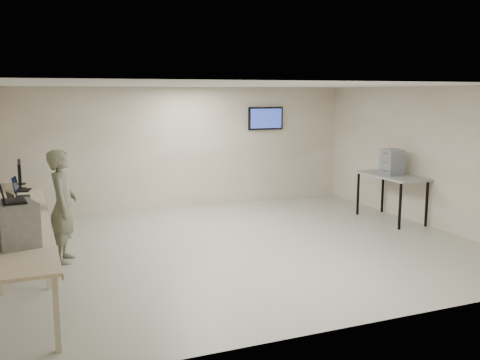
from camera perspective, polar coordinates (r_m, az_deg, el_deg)
name	(u,v)px	position (r m, az deg, el deg)	size (l,w,h in m)	color
room	(245,166)	(9.26, 0.53, 1.47)	(8.01, 7.01, 2.81)	#9C9B89
workbench	(22,218)	(8.60, -22.21, -3.81)	(0.76, 6.00, 0.90)	beige
equipment_box	(15,224)	(6.77, -22.83, -4.36)	(0.44, 0.50, 0.52)	gray
laptop_on_box	(8,196)	(6.71, -23.48, -1.62)	(0.32, 0.38, 0.28)	black
laptop_0	(20,225)	(7.54, -22.37, -4.44)	(0.35, 0.41, 0.30)	black
laptop_1	(20,214)	(8.20, -22.42, -3.36)	(0.33, 0.40, 0.30)	black
laptop_2	(17,205)	(8.92, -22.71, -2.45)	(0.38, 0.40, 0.26)	black
laptop_3	(20,194)	(9.85, -22.46, -1.39)	(0.27, 0.32, 0.25)	black
laptop_4	(20,187)	(10.52, -22.45, -0.73)	(0.34, 0.38, 0.26)	black
monitor_near	(20,173)	(10.72, -22.46, 0.65)	(0.22, 0.48, 0.48)	black
monitor_far	(20,170)	(11.25, -22.46, 1.01)	(0.21, 0.48, 0.48)	black
soldier	(63,206)	(8.90, -18.36, -2.66)	(0.66, 0.43, 1.80)	#616B51
side_table	(392,178)	(11.62, 15.87, 0.19)	(0.76, 1.62, 0.97)	gray
storage_bins	(392,162)	(11.56, 15.87, 1.87)	(0.34, 0.38, 0.55)	gray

